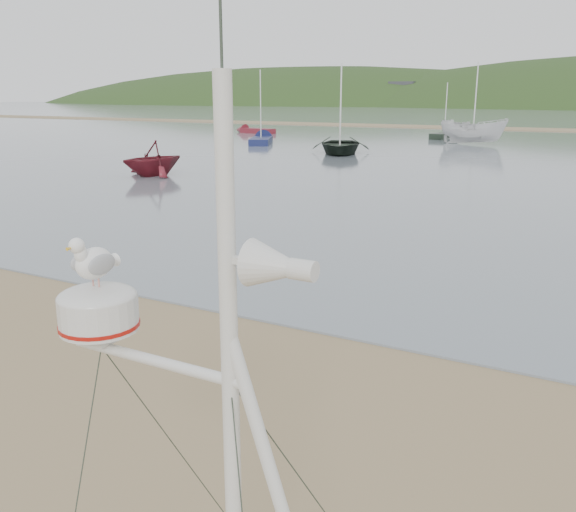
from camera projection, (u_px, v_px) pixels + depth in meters
The scene contains 7 objects.
ground at pixel (117, 436), 7.16m from camera, with size 560.00×560.00×0.00m, color olive.
boat_dark at pixel (341, 112), 40.09m from camera, with size 3.94×1.14×5.52m, color black.
boat_red at pixel (151, 142), 29.35m from camera, with size 2.80×1.71×3.24m, color maroon.
boat_white at pixel (475, 110), 47.98m from camera, with size 2.00×2.05×5.31m, color silver.
sailboat_dark_mid at pixel (449, 135), 55.75m from camera, with size 1.92×5.34×5.25m.
sailboat_blue_near at pixel (263, 139), 50.33m from camera, with size 4.09×6.29×6.24m.
dinghy_red_far at pixel (250, 130), 62.99m from camera, with size 5.35×2.45×1.27m.
Camera 1 is at (4.83, -4.62, 3.89)m, focal length 38.00 mm.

